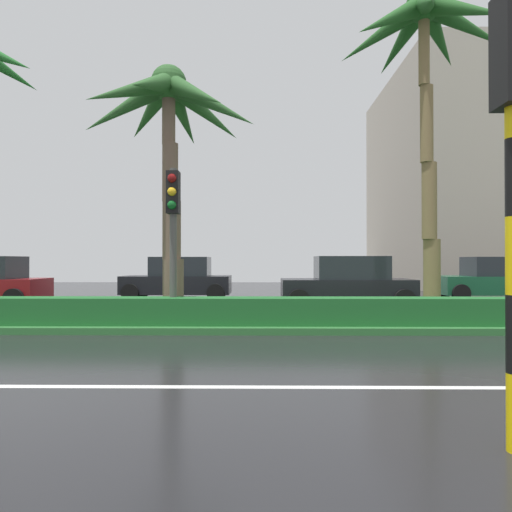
% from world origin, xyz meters
% --- Properties ---
extents(ground_plane, '(90.00, 42.00, 0.10)m').
position_xyz_m(ground_plane, '(0.00, 9.00, -0.05)').
color(ground_plane, black).
extents(median_strip, '(85.50, 4.00, 0.15)m').
position_xyz_m(median_strip, '(0.00, 8.00, 0.07)').
color(median_strip, '#2D6B33').
rests_on(median_strip, ground_plane).
extents(median_hedge, '(76.50, 0.70, 0.60)m').
position_xyz_m(median_hedge, '(0.00, 6.60, 0.45)').
color(median_hedge, '#1E6028').
rests_on(median_hedge, median_strip).
extents(palm_tree_centre, '(4.62, 4.78, 6.40)m').
position_xyz_m(palm_tree_centre, '(2.25, 7.97, 5.21)').
color(palm_tree_centre, brown).
rests_on(palm_tree_centre, median_strip).
extents(palm_tree_centre_right, '(4.52, 4.65, 8.47)m').
position_xyz_m(palm_tree_centre_right, '(8.79, 8.22, 7.09)').
color(palm_tree_centre_right, olive).
rests_on(palm_tree_centre_right, median_strip).
extents(traffic_signal_median_right, '(0.28, 0.43, 3.52)m').
position_xyz_m(traffic_signal_median_right, '(2.59, 6.70, 2.57)').
color(traffic_signal_median_right, '#4C4C47').
rests_on(traffic_signal_median_right, median_strip).
extents(car_in_traffic_second, '(4.30, 2.02, 1.72)m').
position_xyz_m(car_in_traffic_second, '(1.23, 15.00, 0.83)').
color(car_in_traffic_second, black).
rests_on(car_in_traffic_second, ground_plane).
extents(car_in_traffic_third, '(4.30, 2.02, 1.72)m').
position_xyz_m(car_in_traffic_third, '(7.46, 11.73, 0.83)').
color(car_in_traffic_third, black).
rests_on(car_in_traffic_third, ground_plane).
extents(car_in_traffic_fourth, '(4.30, 2.02, 1.72)m').
position_xyz_m(car_in_traffic_fourth, '(13.84, 14.82, 0.83)').
color(car_in_traffic_fourth, '#195133').
rests_on(car_in_traffic_fourth, ground_plane).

